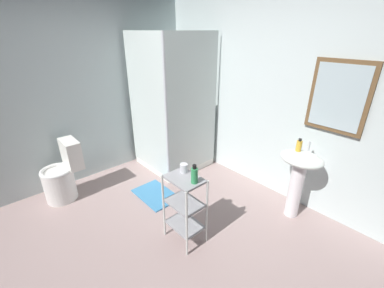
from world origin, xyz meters
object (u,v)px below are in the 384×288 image
Objects in this scene: hand_soap_bottle at (299,146)px; bath_mat at (156,195)px; storage_cart at (185,204)px; body_wash_bottle_green at (194,175)px; rinse_cup at (184,168)px; pedestal_sink at (299,172)px; toilet at (62,176)px; shower_stall at (173,140)px.

hand_soap_bottle is 1.88m from bath_mat.
body_wash_bottle_green is at bearing 8.50° from storage_cart.
pedestal_sink is at bearing 60.10° from rinse_cup.
bath_mat is (0.76, 0.89, -0.31)m from toilet.
rinse_cup is at bearing -33.05° from shower_stall.
toilet is at bearing -130.44° from bath_mat.
rinse_cup is at bearing 166.57° from body_wash_bottle_green.
body_wash_bottle_green is at bearing -30.55° from shower_stall.
body_wash_bottle_green reaches higher than pedestal_sink.
shower_stall is at bearing -168.64° from hand_soap_bottle.
storage_cart is at bearing -38.05° from rinse_cup.
pedestal_sink reaches higher than storage_cart.
storage_cart is at bearing -112.19° from hand_soap_bottle.
shower_stall is at bearing 124.58° from bath_mat.
body_wash_bottle_green is 2.08× the size of rinse_cup.
shower_stall is 1.87m from pedestal_sink.
pedestal_sink is 5.63× the size of hand_soap_bottle.
shower_stall is 2.47× the size of pedestal_sink.
body_wash_bottle_green is at bearing -13.43° from rinse_cup.
pedestal_sink reaches higher than toilet.
pedestal_sink is at bearing 64.84° from storage_cart.
rinse_cup is (-0.64, -1.11, 0.20)m from pedestal_sink.
rinse_cup is (1.20, -0.78, 0.32)m from shower_stall.
hand_soap_bottle reaches higher than bath_mat.
pedestal_sink is 1.09× the size of storage_cart.
rinse_cup is 1.08m from bath_mat.
hand_soap_bottle is 1.24m from body_wash_bottle_green.
pedestal_sink is at bearing 10.29° from shower_stall.
rinse_cup is 0.15× the size of bath_mat.
pedestal_sink is 1.35× the size of bath_mat.
pedestal_sink is 1.07× the size of toilet.
toilet is at bearing -138.85° from pedestal_sink.
toilet is (-2.14, -1.87, -0.26)m from pedestal_sink.
pedestal_sink is 1.31m from storage_cart.
shower_stall is 13.91× the size of hand_soap_bottle.
storage_cart is 4.02× the size of body_wash_bottle_green.
body_wash_bottle_green is at bearing -107.37° from hand_soap_bottle.
toilet reaches higher than storage_cart.
body_wash_bottle_green is (0.12, 0.02, 0.38)m from storage_cart.
toilet is at bearing -153.17° from rinse_cup.
rinse_cup reaches higher than bath_mat.
pedestal_sink is at bearing 35.41° from bath_mat.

